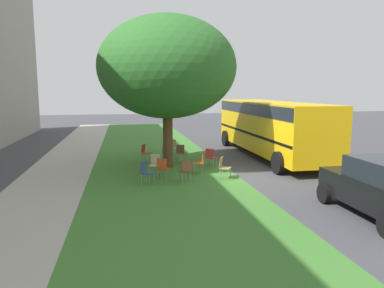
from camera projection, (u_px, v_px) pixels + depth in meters
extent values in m
plane|color=#424247|center=(243.00, 176.00, 14.98)|extent=(80.00, 80.00, 0.00)
cube|color=#3D752D|center=(165.00, 179.00, 14.39)|extent=(48.00, 6.00, 0.01)
cube|color=#ADA89E|center=(48.00, 185.00, 13.58)|extent=(48.00, 2.80, 0.01)
cylinder|color=brown|center=(168.00, 134.00, 16.42)|extent=(0.44, 0.44, 3.03)
ellipsoid|color=#2D6B28|center=(167.00, 67.00, 15.98)|extent=(6.08, 6.08, 4.50)
cube|color=#B7332D|center=(168.00, 154.00, 17.53)|extent=(0.56, 0.56, 0.04)
cube|color=#B7332D|center=(166.00, 149.00, 17.63)|extent=(0.27, 0.39, 0.40)
cylinder|color=gray|center=(167.00, 160.00, 17.32)|extent=(0.02, 0.02, 0.42)
cylinder|color=gray|center=(173.00, 159.00, 17.55)|extent=(0.02, 0.02, 0.42)
cylinder|color=gray|center=(163.00, 159.00, 17.58)|extent=(0.02, 0.02, 0.42)
cylinder|color=gray|center=(169.00, 158.00, 17.81)|extent=(0.02, 0.02, 0.42)
cube|color=#B7332D|center=(147.00, 153.00, 17.76)|extent=(0.56, 0.55, 0.04)
cube|color=#B7332D|center=(143.00, 148.00, 17.78)|extent=(0.39, 0.27, 0.40)
cylinder|color=gray|center=(149.00, 159.00, 17.57)|extent=(0.02, 0.02, 0.42)
cylinder|color=gray|center=(152.00, 157.00, 17.91)|extent=(0.02, 0.02, 0.42)
cylinder|color=gray|center=(142.00, 158.00, 17.67)|extent=(0.02, 0.02, 0.42)
cylinder|color=gray|center=(145.00, 157.00, 18.01)|extent=(0.02, 0.02, 0.42)
cube|color=brown|center=(182.00, 153.00, 17.75)|extent=(0.56, 0.56, 0.04)
cube|color=brown|center=(180.00, 149.00, 17.54)|extent=(0.28, 0.39, 0.40)
cylinder|color=gray|center=(186.00, 158.00, 17.88)|extent=(0.02, 0.02, 0.42)
cylinder|color=gray|center=(180.00, 157.00, 18.00)|extent=(0.02, 0.02, 0.42)
cylinder|color=gray|center=(184.00, 159.00, 17.56)|extent=(0.02, 0.02, 0.42)
cylinder|color=gray|center=(177.00, 158.00, 17.68)|extent=(0.02, 0.02, 0.42)
cube|color=brown|center=(184.00, 171.00, 13.87)|extent=(0.52, 0.53, 0.04)
cube|color=brown|center=(187.00, 166.00, 13.69)|extent=(0.22, 0.40, 0.40)
cylinder|color=gray|center=(186.00, 175.00, 14.14)|extent=(0.02, 0.02, 0.42)
cylinder|color=gray|center=(178.00, 177.00, 13.96)|extent=(0.02, 0.02, 0.42)
cylinder|color=gray|center=(191.00, 177.00, 13.86)|extent=(0.02, 0.02, 0.42)
cylinder|color=gray|center=(182.00, 178.00, 13.67)|extent=(0.02, 0.02, 0.42)
cube|color=#ADA393|center=(174.00, 148.00, 19.24)|extent=(0.50, 0.52, 0.04)
cube|color=#ADA393|center=(172.00, 143.00, 19.36)|extent=(0.20, 0.41, 0.40)
cylinder|color=gray|center=(172.00, 153.00, 19.04)|extent=(0.02, 0.02, 0.42)
cylinder|color=gray|center=(178.00, 153.00, 19.20)|extent=(0.02, 0.02, 0.42)
cylinder|color=gray|center=(169.00, 152.00, 19.34)|extent=(0.02, 0.02, 0.42)
cylinder|color=gray|center=(175.00, 152.00, 19.50)|extent=(0.02, 0.02, 0.42)
cube|color=#B7332D|center=(211.00, 158.00, 16.59)|extent=(0.57, 0.58, 0.04)
cube|color=#B7332D|center=(210.00, 153.00, 16.39)|extent=(0.31, 0.37, 0.40)
cylinder|color=gray|center=(216.00, 162.00, 16.69)|extent=(0.02, 0.02, 0.42)
cylinder|color=gray|center=(209.00, 162.00, 16.85)|extent=(0.02, 0.02, 0.42)
cylinder|color=gray|center=(213.00, 164.00, 16.39)|extent=(0.02, 0.02, 0.42)
cylinder|color=gray|center=(206.00, 163.00, 16.55)|extent=(0.02, 0.02, 0.42)
cube|color=#C64C1E|center=(163.00, 169.00, 14.27)|extent=(0.55, 0.56, 0.04)
cube|color=#C64C1E|center=(162.00, 164.00, 14.06)|extent=(0.26, 0.39, 0.40)
cylinder|color=gray|center=(169.00, 174.00, 14.41)|extent=(0.02, 0.02, 0.42)
cylinder|color=gray|center=(161.00, 173.00, 14.51)|extent=(0.02, 0.02, 0.42)
cylinder|color=gray|center=(166.00, 176.00, 14.09)|extent=(0.02, 0.02, 0.42)
cylinder|color=gray|center=(158.00, 175.00, 14.19)|extent=(0.02, 0.02, 0.42)
cube|color=#335184|center=(148.00, 173.00, 13.55)|extent=(0.57, 0.56, 0.04)
cube|color=#335184|center=(143.00, 166.00, 13.58)|extent=(0.39, 0.28, 0.40)
cylinder|color=gray|center=(150.00, 180.00, 13.36)|extent=(0.02, 0.02, 0.42)
cylinder|color=gray|center=(154.00, 178.00, 13.70)|extent=(0.02, 0.02, 0.42)
cylinder|color=gray|center=(141.00, 180.00, 13.48)|extent=(0.02, 0.02, 0.42)
cylinder|color=gray|center=(146.00, 177.00, 13.81)|extent=(0.02, 0.02, 0.42)
cube|color=olive|center=(225.00, 168.00, 14.38)|extent=(0.56, 0.55, 0.04)
cube|color=olive|center=(221.00, 162.00, 14.41)|extent=(0.39, 0.27, 0.40)
cylinder|color=gray|center=(228.00, 175.00, 14.20)|extent=(0.02, 0.02, 0.42)
cylinder|color=gray|center=(230.00, 173.00, 14.53)|extent=(0.02, 0.02, 0.42)
cylinder|color=gray|center=(220.00, 174.00, 14.30)|extent=(0.02, 0.02, 0.42)
cylinder|color=gray|center=(222.00, 172.00, 14.64)|extent=(0.02, 0.02, 0.42)
cube|color=#C64C1E|center=(198.00, 163.00, 15.29)|extent=(0.44, 0.42, 0.04)
cube|color=#C64C1E|center=(202.00, 158.00, 15.28)|extent=(0.40, 0.10, 0.40)
cylinder|color=gray|center=(193.00, 168.00, 15.47)|extent=(0.02, 0.02, 0.42)
cylinder|color=gray|center=(195.00, 170.00, 15.12)|extent=(0.02, 0.02, 0.42)
cylinder|color=gray|center=(201.00, 168.00, 15.52)|extent=(0.02, 0.02, 0.42)
cylinder|color=gray|center=(203.00, 170.00, 15.17)|extent=(0.02, 0.02, 0.42)
cube|color=beige|center=(155.00, 165.00, 14.92)|extent=(0.51, 0.52, 0.04)
cube|color=beige|center=(156.00, 159.00, 15.06)|extent=(0.20, 0.41, 0.40)
cylinder|color=gray|center=(150.00, 172.00, 14.81)|extent=(0.02, 0.02, 0.42)
cylinder|color=gray|center=(158.00, 172.00, 14.76)|extent=(0.02, 0.02, 0.42)
cylinder|color=gray|center=(151.00, 170.00, 15.14)|extent=(0.02, 0.02, 0.42)
cylinder|color=gray|center=(160.00, 170.00, 15.10)|extent=(0.02, 0.02, 0.42)
cube|color=black|center=(381.00, 193.00, 10.09)|extent=(3.70, 1.64, 0.76)
cylinder|color=black|center=(324.00, 194.00, 11.34)|extent=(0.60, 0.18, 0.60)
cylinder|color=black|center=(374.00, 191.00, 11.66)|extent=(0.60, 0.18, 0.60)
cube|color=yellow|center=(270.00, 126.00, 19.17)|extent=(10.40, 2.44, 2.50)
cube|color=black|center=(270.00, 132.00, 19.22)|extent=(10.30, 2.46, 0.12)
cube|color=black|center=(271.00, 109.00, 19.03)|extent=(10.30, 2.46, 0.56)
cylinder|color=black|center=(226.00, 138.00, 22.99)|extent=(0.96, 0.28, 0.96)
cylinder|color=black|center=(263.00, 137.00, 23.45)|extent=(0.96, 0.28, 0.96)
cylinder|color=black|center=(278.00, 163.00, 15.22)|extent=(0.96, 0.28, 0.96)
cylinder|color=black|center=(333.00, 161.00, 15.68)|extent=(0.96, 0.28, 0.96)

